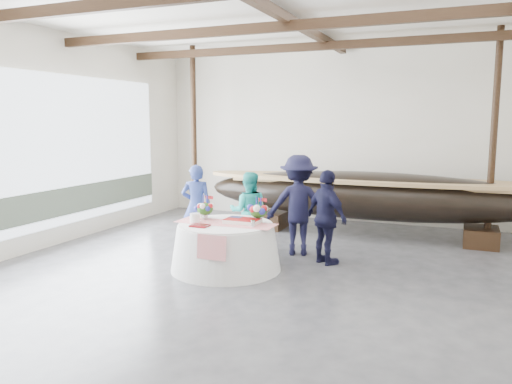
% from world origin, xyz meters
% --- Properties ---
extents(floor, '(10.00, 12.00, 0.01)m').
position_xyz_m(floor, '(0.00, 0.00, 0.00)').
color(floor, '#3D3D42').
rests_on(floor, ground).
extents(wall_back, '(10.00, 0.02, 4.50)m').
position_xyz_m(wall_back, '(0.00, 6.00, 2.25)').
color(wall_back, silver).
rests_on(wall_back, ground).
extents(wall_left, '(0.02, 12.00, 4.50)m').
position_xyz_m(wall_left, '(-5.00, 0.00, 2.25)').
color(wall_left, silver).
rests_on(wall_left, ground).
extents(pavilion_structure, '(9.80, 11.76, 4.50)m').
position_xyz_m(pavilion_structure, '(0.00, 0.76, 4.00)').
color(pavilion_structure, black).
rests_on(pavilion_structure, ground).
extents(open_bay, '(0.03, 7.00, 3.20)m').
position_xyz_m(open_bay, '(-4.95, 1.00, 1.83)').
color(open_bay, silver).
rests_on(open_bay, ground).
extents(longboat_display, '(7.91, 1.58, 1.48)m').
position_xyz_m(longboat_display, '(1.01, 4.36, 0.95)').
color(longboat_display, black).
rests_on(longboat_display, ground).
extents(banquet_table, '(1.95, 1.95, 0.84)m').
position_xyz_m(banquet_table, '(-0.87, 0.80, 0.42)').
color(banquet_table, white).
rests_on(banquet_table, ground).
extents(tabletop_items, '(1.81, 0.95, 0.40)m').
position_xyz_m(tabletop_items, '(-0.88, 0.95, 0.98)').
color(tabletop_items, red).
rests_on(tabletop_items, banquet_table).
extents(guest_woman_blue, '(0.74, 0.61, 1.73)m').
position_xyz_m(guest_woman_blue, '(-2.16, 2.05, 0.86)').
color(guest_woman_blue, navy).
rests_on(guest_woman_blue, ground).
extents(guest_woman_teal, '(0.94, 0.84, 1.61)m').
position_xyz_m(guest_woman_teal, '(-1.02, 2.17, 0.81)').
color(guest_woman_teal, '#22B2A9').
rests_on(guest_woman_teal, ground).
extents(guest_man_left, '(1.43, 1.07, 1.97)m').
position_xyz_m(guest_man_left, '(0.01, 2.26, 0.99)').
color(guest_man_left, black).
rests_on(guest_man_left, ground).
extents(guest_man_right, '(1.08, 0.95, 1.75)m').
position_xyz_m(guest_man_right, '(0.70, 1.81, 0.88)').
color(guest_man_right, black).
rests_on(guest_man_right, ground).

